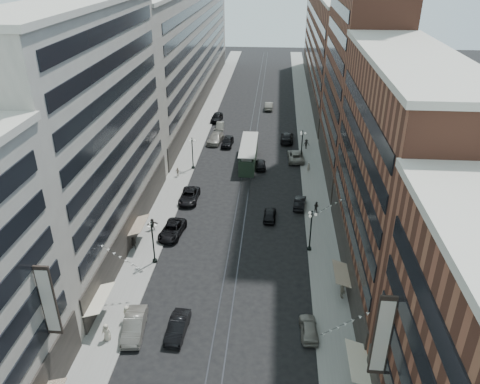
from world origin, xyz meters
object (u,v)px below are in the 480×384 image
(lamppost_sw_mid, at_px, (192,152))
(pedestrian_6, at_px, (178,172))
(pedestrian_8, at_px, (308,167))
(pedestrian_9, at_px, (306,144))
(car_8, at_px, (215,138))
(pedestrian_7, at_px, (316,207))
(pedestrian_5, at_px, (152,224))
(pedestrian_extra_0, at_px, (106,332))
(car_4, at_px, (309,328))
(car_13, at_px, (227,142))
(car_5, at_px, (178,327))
(car_1, at_px, (134,325))
(car_12, at_px, (287,137))
(car_extra_1, at_px, (220,126))
(pedestrian_4, at_px, (342,291))
(car_14, at_px, (269,106))
(car_7, at_px, (189,196))
(lamppost_se_far, at_px, (311,229))
(car_extra_2, at_px, (270,215))
(car_11, at_px, (296,156))
(lamppost_se_mid, at_px, (302,144))
(pedestrian_2, at_px, (134,243))
(pedestrian_1, at_px, (127,314))
(car_9, at_px, (217,117))
(car_10, at_px, (300,203))
(lamppost_sw_far, at_px, (153,241))
(car_extra_0, at_px, (261,164))

(lamppost_sw_mid, bearing_deg, pedestrian_6, -120.37)
(pedestrian_8, xyz_separation_m, pedestrian_9, (0.11, 10.30, 0.08))
(car_8, xyz_separation_m, pedestrian_7, (17.63, -26.02, 0.05))
(pedestrian_5, xyz_separation_m, pedestrian_extra_0, (0.55, -19.77, 0.12))
(car_4, height_order, car_13, car_13)
(car_5, bearing_deg, pedestrian_9, 76.41)
(lamppost_sw_mid, xyz_separation_m, car_5, (5.00, -38.17, -2.32))
(car_1, relative_size, pedestrian_6, 3.46)
(car_12, relative_size, car_extra_1, 1.37)
(pedestrian_4, distance_m, pedestrian_extra_0, 24.18)
(car_1, distance_m, car_14, 74.18)
(car_7, distance_m, car_8, 24.00)
(lamppost_se_far, height_order, car_extra_2, lamppost_se_far)
(car_5, xyz_separation_m, car_11, (12.47, 43.33, 0.05))
(pedestrian_5, bearing_deg, car_1, -101.40)
(car_4, xyz_separation_m, pedestrian_extra_0, (-19.07, -2.42, 0.38))
(lamppost_se_mid, height_order, car_12, lamppost_se_mid)
(car_5, bearing_deg, car_14, 87.57)
(car_5, height_order, pedestrian_4, pedestrian_4)
(car_7, relative_size, car_11, 0.95)
(lamppost_sw_mid, height_order, car_13, lamppost_sw_mid)
(car_8, xyz_separation_m, car_extra_2, (11.15, -28.40, -0.17))
(car_4, height_order, pedestrian_extra_0, pedestrian_extra_0)
(car_11, bearing_deg, car_1, 66.77)
(lamppost_se_mid, distance_m, car_extra_2, 21.44)
(car_1, distance_m, car_extra_2, 25.95)
(pedestrian_2, relative_size, car_11, 0.28)
(lamppost_se_far, xyz_separation_m, pedestrian_4, (2.98, -8.79, -2.05))
(pedestrian_6, bearing_deg, pedestrian_extra_0, 109.40)
(car_1, xyz_separation_m, car_7, (0.55, 27.11, -0.09))
(pedestrian_1, xyz_separation_m, car_9, (1.18, 62.35, -0.16))
(lamppost_sw_mid, bearing_deg, car_9, 88.02)
(car_14, height_order, pedestrian_8, pedestrian_8)
(car_14, bearing_deg, pedestrian_9, 107.93)
(car_8, bearing_deg, car_extra_1, 95.93)
(car_13, bearing_deg, pedestrian_1, -92.72)
(car_12, bearing_deg, pedestrian_7, 99.72)
(car_10, bearing_deg, pedestrian_1, 62.04)
(lamppost_sw_far, bearing_deg, car_12, 68.78)
(car_12, bearing_deg, car_4, 93.56)
(car_4, bearing_deg, car_11, -92.83)
(lamppost_sw_far, xyz_separation_m, pedestrian_9, (19.53, 37.48, -2.04))
(pedestrian_4, bearing_deg, pedestrian_6, 19.11)
(pedestrian_4, bearing_deg, lamppost_sw_mid, 13.68)
(pedestrian_4, distance_m, car_7, 28.65)
(lamppost_se_mid, height_order, car_13, lamppost_se_mid)
(lamppost_se_mid, relative_size, car_13, 1.11)
(car_5, height_order, car_extra_0, car_5)
(car_8, bearing_deg, pedestrian_4, -60.73)
(car_5, xyz_separation_m, car_14, (7.00, 73.09, 0.07))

